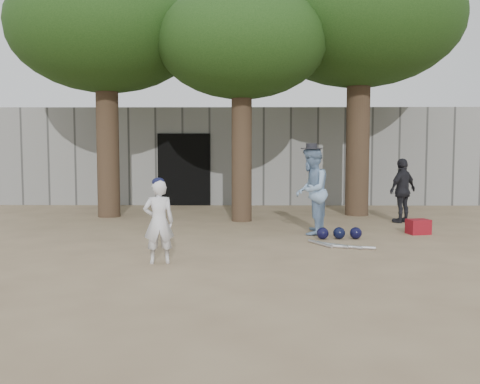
{
  "coord_description": "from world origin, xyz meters",
  "views": [
    {
      "loc": [
        0.72,
        -8.53,
        1.7
      ],
      "look_at": [
        0.6,
        1.0,
        0.95
      ],
      "focal_mm": 40.0,
      "sensor_mm": 36.0,
      "label": 1
    }
  ],
  "objects_px": {
    "boy_player": "(159,222)",
    "red_bag": "(418,227)",
    "spectator_dark": "(403,191)",
    "spectator_blue": "(311,191)"
  },
  "relations": [
    {
      "from": "spectator_blue",
      "to": "red_bag",
      "type": "bearing_deg",
      "value": 106.62
    },
    {
      "from": "spectator_dark",
      "to": "red_bag",
      "type": "relative_size",
      "value": 3.59
    },
    {
      "from": "boy_player",
      "to": "spectator_blue",
      "type": "relative_size",
      "value": 0.71
    },
    {
      "from": "boy_player",
      "to": "spectator_dark",
      "type": "relative_size",
      "value": 0.83
    },
    {
      "from": "boy_player",
      "to": "red_bag",
      "type": "bearing_deg",
      "value": -161.43
    },
    {
      "from": "boy_player",
      "to": "red_bag",
      "type": "relative_size",
      "value": 2.99
    },
    {
      "from": "boy_player",
      "to": "spectator_blue",
      "type": "bearing_deg",
      "value": -145.07
    },
    {
      "from": "boy_player",
      "to": "spectator_dark",
      "type": "bearing_deg",
      "value": -149.51
    },
    {
      "from": "boy_player",
      "to": "red_bag",
      "type": "height_order",
      "value": "boy_player"
    },
    {
      "from": "spectator_dark",
      "to": "boy_player",
      "type": "bearing_deg",
      "value": 4.18
    }
  ]
}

